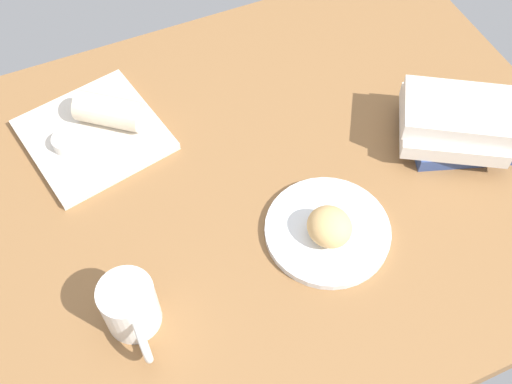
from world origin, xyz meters
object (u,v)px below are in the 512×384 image
object	(u,v)px
book_stack	(456,123)
breakfast_wrap	(110,111)
round_plate	(327,231)
sauce_cup	(66,142)
scone_pastry	(329,227)
square_plate	(94,135)
coffee_mug	(131,308)

from	to	relation	value
book_stack	breakfast_wrap	bearing A→B (deg)	-26.49
round_plate	sauce_cup	xyz separation A→B (cm)	(35.22, -34.44, 2.13)
breakfast_wrap	book_stack	bearing A→B (deg)	101.91
round_plate	sauce_cup	distance (cm)	49.31
scone_pastry	square_plate	distance (cm)	47.47
breakfast_wrap	coffee_mug	distance (cm)	39.88
round_plate	sauce_cup	world-z (taller)	sauce_cup
scone_pastry	book_stack	xyz separation A→B (cm)	(-30.85, -9.99, 0.44)
round_plate	breakfast_wrap	xyz separation A→B (cm)	(26.14, -36.93, 3.74)
book_stack	sauce_cup	bearing A→B (deg)	-21.37
breakfast_wrap	coffee_mug	xyz separation A→B (cm)	(8.04, 39.06, 0.54)
sauce_cup	scone_pastry	bearing A→B (deg)	134.18
round_plate	scone_pastry	xyz separation A→B (cm)	(0.62, 1.16, 3.53)
square_plate	book_stack	bearing A→B (deg)	155.93
square_plate	sauce_cup	size ratio (longest dim) A/B	4.67
round_plate	square_plate	bearing A→B (deg)	-49.89
breakfast_wrap	sauce_cup	bearing A→B (deg)	-36.27
scone_pastry	coffee_mug	world-z (taller)	coffee_mug
book_stack	scone_pastry	bearing A→B (deg)	17.95
square_plate	sauce_cup	distance (cm)	5.61
square_plate	breakfast_wrap	size ratio (longest dim) A/B	1.89
scone_pastry	sauce_cup	size ratio (longest dim) A/B	1.53
scone_pastry	round_plate	bearing A→B (deg)	-118.00
scone_pastry	square_plate	bearing A→B (deg)	-51.37
round_plate	sauce_cup	size ratio (longest dim) A/B	4.23
sauce_cup	breakfast_wrap	distance (cm)	9.55
scone_pastry	square_plate	size ratio (longest dim) A/B	0.33
breakfast_wrap	book_stack	size ratio (longest dim) A/B	0.51
scone_pastry	breakfast_wrap	world-z (taller)	breakfast_wrap
breakfast_wrap	scone_pastry	bearing A→B (deg)	72.23
round_plate	book_stack	size ratio (longest dim) A/B	0.87
sauce_cup	breakfast_wrap	world-z (taller)	breakfast_wrap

